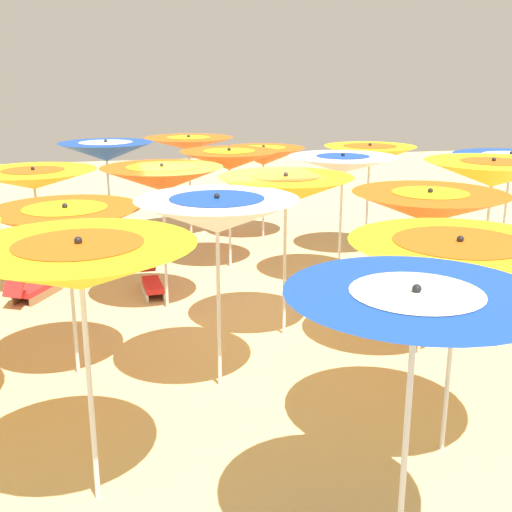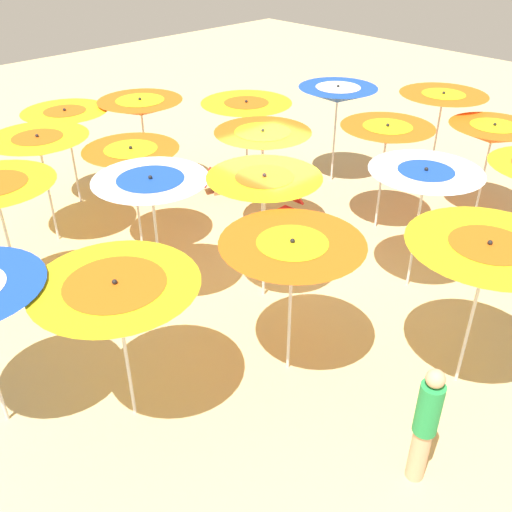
# 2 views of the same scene
# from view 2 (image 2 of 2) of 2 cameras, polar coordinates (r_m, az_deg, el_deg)

# --- Properties ---
(ground) EXTENTS (40.46, 40.46, 0.04)m
(ground) POSITION_cam_2_polar(r_m,az_deg,el_deg) (11.98, 1.79, -0.52)
(ground) COLOR #D1B57F
(beach_umbrella_1) EXTENTS (2.18, 2.18, 2.36)m
(beach_umbrella_1) POSITION_cam_2_polar(r_m,az_deg,el_deg) (7.54, -13.67, -3.81)
(beach_umbrella_1) COLOR silver
(beach_umbrella_1) RESTS_ON ground
(beach_umbrella_2) EXTENTS (2.09, 2.09, 2.39)m
(beach_umbrella_2) POSITION_cam_2_polar(r_m,az_deg,el_deg) (8.13, 3.59, 0.14)
(beach_umbrella_2) COLOR silver
(beach_umbrella_2) RESTS_ON ground
(beach_umbrella_3) EXTENTS (2.25, 2.25, 2.53)m
(beach_umbrella_3) POSITION_cam_2_polar(r_m,az_deg,el_deg) (8.41, 21.92, -0.12)
(beach_umbrella_3) COLOR silver
(beach_umbrella_3) RESTS_ON ground
(beach_umbrella_6) EXTENTS (1.97, 1.97, 2.50)m
(beach_umbrella_6) POSITION_cam_2_polar(r_m,az_deg,el_deg) (9.90, -10.34, 6.50)
(beach_umbrella_6) COLOR silver
(beach_umbrella_6) RESTS_ON ground
(beach_umbrella_7) EXTENTS (1.98, 1.98, 2.50)m
(beach_umbrella_7) POSITION_cam_2_polar(r_m,az_deg,el_deg) (9.82, 0.83, 6.85)
(beach_umbrella_7) COLOR silver
(beach_umbrella_7) RESTS_ON ground
(beach_umbrella_8) EXTENTS (2.00, 2.00, 2.47)m
(beach_umbrella_8) POSITION_cam_2_polar(r_m,az_deg,el_deg) (10.53, 16.42, 7.39)
(beach_umbrella_8) COLOR silver
(beach_umbrella_8) RESTS_ON ground
(beach_umbrella_10) EXTENTS (2.04, 2.04, 2.42)m
(beach_umbrella_10) POSITION_cam_2_polar(r_m,az_deg,el_deg) (12.58, -20.74, 10.17)
(beach_umbrella_10) COLOR silver
(beach_umbrella_10) RESTS_ON ground
(beach_umbrella_11) EXTENTS (1.91, 1.91, 2.32)m
(beach_umbrella_11) POSITION_cam_2_polar(r_m,az_deg,el_deg) (11.74, -12.23, 9.41)
(beach_umbrella_11) COLOR silver
(beach_umbrella_11) RESTS_ON ground
(beach_umbrella_12) EXTENTS (1.99, 1.99, 2.48)m
(beach_umbrella_12) POSITION_cam_2_polar(r_m,az_deg,el_deg) (11.92, 0.67, 11.40)
(beach_umbrella_12) COLOR silver
(beach_umbrella_12) RESTS_ON ground
(beach_umbrella_13) EXTENTS (1.97, 1.97, 2.45)m
(beach_umbrella_13) POSITION_cam_2_polar(r_m,az_deg,el_deg) (12.60, 12.85, 11.67)
(beach_umbrella_13) COLOR silver
(beach_umbrella_13) RESTS_ON ground
(beach_umbrella_14) EXTENTS (1.97, 1.97, 2.24)m
(beach_umbrella_14) POSITION_cam_2_polar(r_m,az_deg,el_deg) (14.03, 22.46, 11.13)
(beach_umbrella_14) COLOR silver
(beach_umbrella_14) RESTS_ON ground
(beach_umbrella_15) EXTENTS (1.96, 1.96, 2.36)m
(beach_umbrella_15) POSITION_cam_2_polar(r_m,az_deg,el_deg) (14.24, -18.37, 12.89)
(beach_umbrella_15) COLOR silver
(beach_umbrella_15) RESTS_ON ground
(beach_umbrella_16) EXTENTS (2.02, 2.02, 2.42)m
(beach_umbrella_16) POSITION_cam_2_polar(r_m,az_deg,el_deg) (14.40, -11.38, 14.26)
(beach_umbrella_16) COLOR silver
(beach_umbrella_16) RESTS_ON ground
(beach_umbrella_17) EXTENTS (2.23, 2.23, 2.28)m
(beach_umbrella_17) POSITION_cam_2_polar(r_m,az_deg,el_deg) (14.45, -0.96, 14.38)
(beach_umbrella_17) COLOR silver
(beach_umbrella_17) RESTS_ON ground
(beach_umbrella_18) EXTENTS (1.96, 1.96, 2.54)m
(beach_umbrella_18) POSITION_cam_2_polar(r_m,az_deg,el_deg) (14.87, 8.11, 15.58)
(beach_umbrella_18) COLOR silver
(beach_umbrella_18) RESTS_ON ground
(beach_umbrella_19) EXTENTS (2.13, 2.13, 2.45)m
(beach_umbrella_19) POSITION_cam_2_polar(r_m,az_deg,el_deg) (15.21, 18.05, 14.52)
(beach_umbrella_19) COLOR silver
(beach_umbrella_19) RESTS_ON ground
(lounger_1) EXTENTS (0.92, 1.27, 0.65)m
(lounger_1) POSITION_cam_2_polar(r_m,az_deg,el_deg) (14.84, -2.80, 7.19)
(lounger_1) COLOR olive
(lounger_1) RESTS_ON ground
(lounger_2) EXTENTS (0.38, 1.19, 0.63)m
(lounger_2) POSITION_cam_2_polar(r_m,az_deg,el_deg) (13.40, 2.53, 4.34)
(lounger_2) COLOR silver
(lounger_2) RESTS_ON ground
(beachgoer_0) EXTENTS (0.30, 0.30, 1.83)m
(beachgoer_0) POSITION_cam_2_polar(r_m,az_deg,el_deg) (7.58, 16.48, -15.69)
(beachgoer_0) COLOR #D8A87F
(beachgoer_0) RESTS_ON ground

